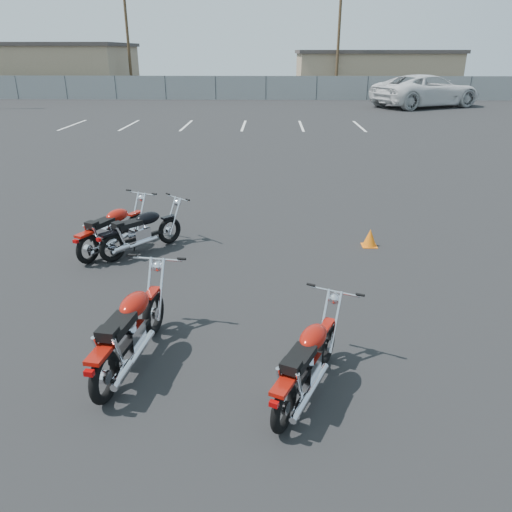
{
  "coord_description": "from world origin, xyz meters",
  "views": [
    {
      "loc": [
        0.41,
        -6.55,
        3.59
      ],
      "look_at": [
        0.2,
        0.6,
        0.65
      ],
      "focal_mm": 35.0,
      "sensor_mm": 36.0,
      "label": 1
    }
  ],
  "objects_px": {
    "motorcycle_third_red": "(131,330)",
    "motorcycle_second_black": "(142,231)",
    "white_van": "(428,81)",
    "motorcycle_front_red": "(113,230)",
    "motorcycle_rear_red": "(308,362)"
  },
  "relations": [
    {
      "from": "motorcycle_rear_red",
      "to": "white_van",
      "type": "xyz_separation_m",
      "value": [
        10.25,
        31.68,
        1.27
      ]
    },
    {
      "from": "motorcycle_front_red",
      "to": "white_van",
      "type": "distance_m",
      "value": 30.68
    },
    {
      "from": "motorcycle_second_black",
      "to": "white_van",
      "type": "height_order",
      "value": "white_van"
    },
    {
      "from": "white_van",
      "to": "motorcycle_second_black",
      "type": "bearing_deg",
      "value": 128.05
    },
    {
      "from": "motorcycle_front_red",
      "to": "motorcycle_third_red",
      "type": "relative_size",
      "value": 0.91
    },
    {
      "from": "motorcycle_second_black",
      "to": "motorcycle_third_red",
      "type": "distance_m",
      "value": 3.77
    },
    {
      "from": "motorcycle_third_red",
      "to": "motorcycle_second_black",
      "type": "bearing_deg",
      "value": 101.76
    },
    {
      "from": "motorcycle_third_red",
      "to": "motorcycle_front_red",
      "type": "bearing_deg",
      "value": 109.68
    },
    {
      "from": "motorcycle_second_black",
      "to": "motorcycle_front_red",
      "type": "bearing_deg",
      "value": 176.47
    },
    {
      "from": "motorcycle_front_red",
      "to": "motorcycle_rear_red",
      "type": "xyz_separation_m",
      "value": [
        3.43,
        -4.26,
        -0.02
      ]
    },
    {
      "from": "white_van",
      "to": "motorcycle_front_red",
      "type": "bearing_deg",
      "value": 127.07
    },
    {
      "from": "motorcycle_second_black",
      "to": "motorcycle_rear_red",
      "type": "xyz_separation_m",
      "value": [
        2.87,
        -4.22,
        -0.0
      ]
    },
    {
      "from": "motorcycle_front_red",
      "to": "motorcycle_second_black",
      "type": "height_order",
      "value": "motorcycle_front_red"
    },
    {
      "from": "motorcycle_front_red",
      "to": "motorcycle_third_red",
      "type": "distance_m",
      "value": 3.95
    },
    {
      "from": "motorcycle_second_black",
      "to": "motorcycle_third_red",
      "type": "bearing_deg",
      "value": -78.24
    }
  ]
}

